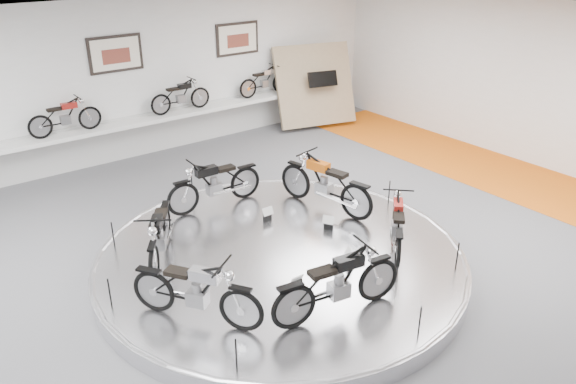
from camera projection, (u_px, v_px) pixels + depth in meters
floor at (291, 275)px, 9.68m from camera, size 16.00×16.00×0.00m
ceiling at (292, 38)px, 8.00m from camera, size 16.00×16.00×0.00m
wall_back at (119, 82)px, 13.88m from camera, size 16.00×0.00×16.00m
wall_right at (559, 89)px, 13.25m from camera, size 0.00×14.00×14.00m
orange_carpet_strip at (516, 179)px, 13.43m from camera, size 2.40×12.60×0.01m
dado_band at (126, 138)px, 14.48m from camera, size 15.68×0.04×1.10m
display_platform at (281, 260)px, 9.83m from camera, size 6.40×6.40×0.30m
platform_rim at (281, 254)px, 9.78m from camera, size 6.40×6.40×0.10m
shelf at (128, 124)px, 14.09m from camera, size 11.00×0.55×0.10m
poster_center at (116, 54)px, 13.56m from camera, size 1.35×0.06×0.88m
poster_right at (238, 39)px, 15.49m from camera, size 1.35×0.06×0.88m
display_panel at (315, 85)px, 16.64m from camera, size 2.56×1.52×2.30m
shelf_bike_b at (65, 119)px, 13.09m from camera, size 1.22×0.43×0.73m
shelf_bike_c at (181, 98)px, 14.74m from camera, size 1.22×0.43×0.73m
shelf_bike_d at (264, 83)px, 16.23m from camera, size 1.22×0.43×0.73m
bike_a at (325, 183)px, 11.11m from camera, size 1.05×2.01×1.12m
bike_b at (215, 183)px, 11.21m from camera, size 1.79×0.70×1.04m
bike_c at (159, 234)px, 9.32m from camera, size 1.47×1.77×1.02m
bike_d at (196, 290)px, 7.86m from camera, size 1.47×1.79×1.02m
bike_e at (338, 283)px, 8.00m from camera, size 1.88×0.93×1.06m
bike_f at (397, 223)px, 9.77m from camera, size 1.53×1.52×0.94m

